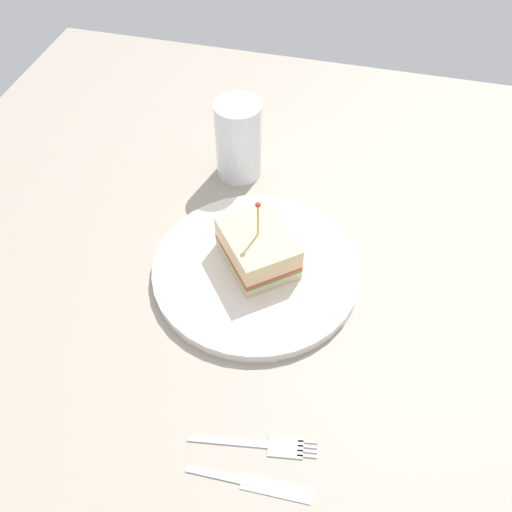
{
  "coord_description": "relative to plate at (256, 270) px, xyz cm",
  "views": [
    {
      "loc": [
        11.15,
        -44.12,
        56.14
      ],
      "look_at": [
        0.0,
        0.0,
        3.38
      ],
      "focal_mm": 39.43,
      "sensor_mm": 36.0,
      "label": 1
    }
  ],
  "objects": [
    {
      "name": "ground_plane",
      "position": [
        0.0,
        0.0,
        -1.69
      ],
      "size": [
        106.1,
        106.1,
        2.0
      ],
      "primitive_type": "cube",
      "color": "#9E9384"
    },
    {
      "name": "plate",
      "position": [
        0.0,
        0.0,
        0.0
      ],
      "size": [
        26.37,
        26.37,
        1.38
      ],
      "primitive_type": "cylinder",
      "color": "silver",
      "rests_on": "ground_plane"
    },
    {
      "name": "sandwich_half_center",
      "position": [
        -0.47,
        0.91,
        3.18
      ],
      "size": [
        12.03,
        12.36,
        10.31
      ],
      "color": "beige",
      "rests_on": "plate"
    },
    {
      "name": "drink_glass",
      "position": [
        -7.3,
        18.69,
        4.8
      ],
      "size": [
        6.72,
        6.72,
        11.85
      ],
      "color": "beige",
      "rests_on": "ground_plane"
    },
    {
      "name": "fork",
      "position": [
        6.71,
        -21.76,
        -0.52
      ],
      "size": [
        13.34,
        3.21,
        0.35
      ],
      "color": "silver",
      "rests_on": "ground_plane"
    },
    {
      "name": "knife",
      "position": [
        6.49,
        -25.81,
        -0.52
      ],
      "size": [
        12.61,
        1.71,
        0.35
      ],
      "color": "silver",
      "rests_on": "ground_plane"
    }
  ]
}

